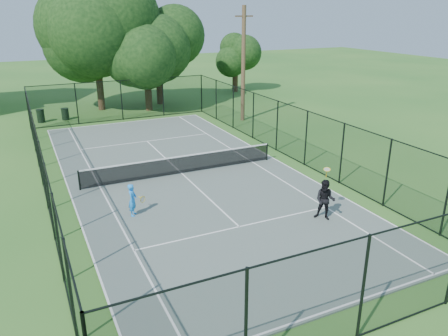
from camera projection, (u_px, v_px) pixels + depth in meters
name	position (u px, v px, depth m)	size (l,w,h in m)	color
ground	(182.00, 175.00, 22.24)	(120.00, 120.00, 0.00)	#296322
tennis_court	(182.00, 174.00, 22.22)	(11.00, 24.00, 0.06)	#586860
tennis_net	(182.00, 164.00, 22.04)	(10.08, 0.08, 0.95)	black
fence	(181.00, 147.00, 21.72)	(13.10, 26.10, 3.00)	black
tree_near_left	(95.00, 38.00, 34.67)	(7.22, 7.22, 9.42)	#332114
tree_near_mid	(146.00, 53.00, 34.83)	(5.73, 5.73, 7.49)	#332114
tree_near_right	(157.00, 44.00, 37.15)	(5.90, 5.90, 8.15)	#332114
tree_far_right	(235.00, 59.00, 43.50)	(4.04, 4.04, 5.34)	#332114
trash_bin_left	(41.00, 116.00, 32.33)	(0.58, 0.58, 0.99)	black
trash_bin_right	(65.00, 114.00, 33.11)	(0.58, 0.58, 0.89)	black
utility_pole	(243.00, 64.00, 31.74)	(1.40, 0.30, 8.22)	#4C3823
player_blue	(133.00, 200.00, 17.52)	(0.85, 0.59, 1.35)	#1C89F3
player_black	(325.00, 200.00, 17.14)	(1.00, 1.01, 2.02)	black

